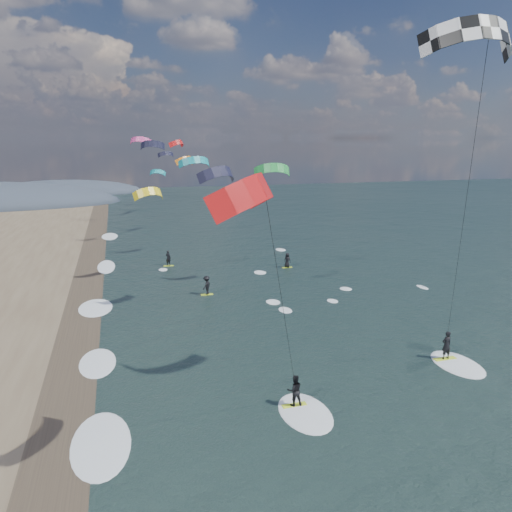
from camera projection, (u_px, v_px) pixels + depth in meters
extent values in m
plane|color=black|center=(360.00, 489.00, 20.08)|extent=(260.00, 260.00, 0.00)
cube|color=#382D23|center=(66.00, 406.00, 26.31)|extent=(3.00, 240.00, 0.00)
ellipsoid|color=#3D4756|center=(62.00, 194.00, 126.78)|extent=(40.00, 18.00, 7.00)
cube|color=#D7F62B|center=(445.00, 359.00, 31.87)|extent=(1.50, 0.45, 0.06)
imported|color=black|center=(446.00, 345.00, 31.65)|extent=(0.70, 0.49, 1.85)
ellipsoid|color=white|center=(457.00, 364.00, 31.20)|extent=(2.60, 4.20, 0.12)
cylinder|color=black|center=(464.00, 215.00, 26.28)|extent=(0.02, 0.02, 18.51)
cube|color=#D7F62B|center=(294.00, 405.00, 26.34)|extent=(1.33, 0.41, 0.06)
imported|color=black|center=(295.00, 390.00, 26.14)|extent=(0.86, 0.70, 1.69)
ellipsoid|color=white|center=(305.00, 413.00, 25.67)|extent=(2.60, 4.20, 0.12)
cylinder|color=black|center=(283.00, 305.00, 21.52)|extent=(0.02, 0.02, 12.93)
cube|color=#D7F62B|center=(207.00, 294.00, 45.04)|extent=(1.10, 0.35, 0.05)
imported|color=black|center=(207.00, 285.00, 44.84)|extent=(1.19, 1.27, 1.72)
cube|color=#D7F62B|center=(287.00, 267.00, 54.51)|extent=(1.10, 0.35, 0.05)
imported|color=black|center=(287.00, 260.00, 54.32)|extent=(0.90, 0.90, 1.57)
cube|color=#D7F62B|center=(169.00, 266.00, 55.18)|extent=(1.10, 0.35, 0.05)
imported|color=black|center=(168.00, 258.00, 54.97)|extent=(0.74, 0.72, 1.72)
ellipsoid|color=white|center=(86.00, 446.00, 22.88)|extent=(2.40, 5.40, 0.11)
ellipsoid|color=white|center=(93.00, 363.00, 31.31)|extent=(2.40, 5.40, 0.11)
ellipsoid|color=white|center=(98.00, 308.00, 41.62)|extent=(2.40, 5.40, 0.11)
ellipsoid|color=white|center=(102.00, 267.00, 54.74)|extent=(2.40, 5.40, 0.11)
ellipsoid|color=white|center=(104.00, 237.00, 71.61)|extent=(2.40, 5.40, 0.11)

